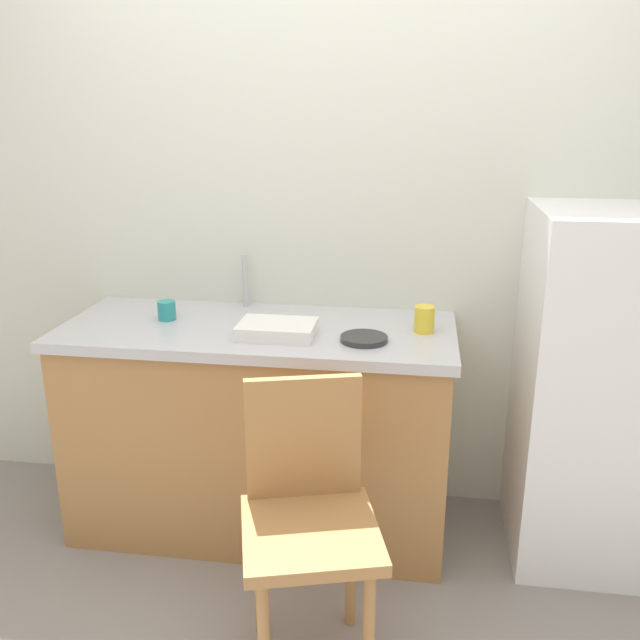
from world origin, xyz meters
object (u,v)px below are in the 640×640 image
(refrigerator, at_px, (594,390))
(chair, at_px, (308,513))
(cup_teal, at_px, (167,310))
(hotplate, at_px, (364,339))
(dish_tray, at_px, (277,329))
(cup_yellow, at_px, (424,319))

(refrigerator, height_order, chair, refrigerator)
(cup_teal, bearing_deg, hotplate, -10.24)
(dish_tray, bearing_deg, cup_yellow, 13.18)
(refrigerator, relative_size, dish_tray, 4.77)
(refrigerator, xyz_separation_m, cup_yellow, (-0.63, -0.00, 0.25))
(chair, distance_m, cup_teal, 1.05)
(cup_teal, bearing_deg, cup_yellow, -0.26)
(chair, height_order, cup_teal, cup_teal)
(refrigerator, xyz_separation_m, chair, (-0.96, -0.69, -0.17))
(refrigerator, distance_m, cup_yellow, 0.68)
(dish_tray, xyz_separation_m, hotplate, (0.32, -0.01, -0.02))
(hotplate, bearing_deg, refrigerator, 9.42)
(hotplate, relative_size, cup_teal, 2.26)
(refrigerator, bearing_deg, dish_tray, -173.82)
(refrigerator, relative_size, cup_teal, 17.74)
(cup_yellow, bearing_deg, dish_tray, -166.82)
(cup_teal, bearing_deg, chair, -45.47)
(refrigerator, bearing_deg, cup_teal, 179.89)
(chair, bearing_deg, cup_teal, 118.72)
(refrigerator, bearing_deg, cup_yellow, -179.86)
(dish_tray, height_order, hotplate, dish_tray)
(cup_yellow, bearing_deg, hotplate, -146.81)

